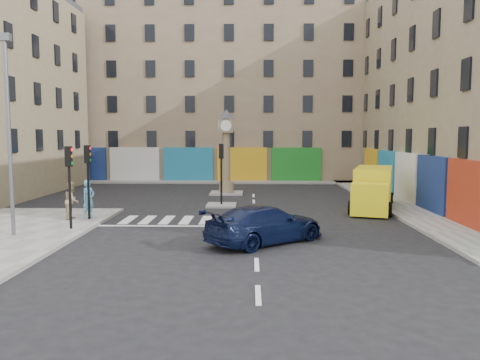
{
  "coord_description": "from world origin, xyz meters",
  "views": [
    {
      "loc": [
        -0.21,
        -20.36,
        4.34
      ],
      "look_at": [
        -0.77,
        3.98,
        2.0
      ],
      "focal_mm": 35.0,
      "sensor_mm": 36.0,
      "label": 1
    }
  ],
  "objects_px": {
    "lamp_post": "(9,124)",
    "navy_sedan": "(265,224)",
    "traffic_light_left_far": "(88,170)",
    "traffic_light_island": "(221,164)",
    "clock_pillar": "(226,146)",
    "traffic_light_left_near": "(69,174)",
    "pedestrian_blue": "(89,199)",
    "pedestrian_tan": "(72,200)",
    "yellow_van": "(373,189)"
  },
  "relations": [
    {
      "from": "lamp_post",
      "to": "yellow_van",
      "type": "bearing_deg",
      "value": 25.76
    },
    {
      "from": "traffic_light_left_near",
      "to": "traffic_light_island",
      "type": "height_order",
      "value": "traffic_light_left_near"
    },
    {
      "from": "traffic_light_left_far",
      "to": "traffic_light_island",
      "type": "xyz_separation_m",
      "value": [
        6.3,
        5.4,
        -0.03
      ]
    },
    {
      "from": "traffic_light_left_near",
      "to": "lamp_post",
      "type": "height_order",
      "value": "lamp_post"
    },
    {
      "from": "yellow_van",
      "to": "navy_sedan",
      "type": "bearing_deg",
      "value": -109.29
    },
    {
      "from": "lamp_post",
      "to": "yellow_van",
      "type": "xyz_separation_m",
      "value": [
        17.18,
        8.29,
        -3.59
      ]
    },
    {
      "from": "pedestrian_blue",
      "to": "navy_sedan",
      "type": "bearing_deg",
      "value": -87.47
    },
    {
      "from": "lamp_post",
      "to": "clock_pillar",
      "type": "relative_size",
      "value": 1.36
    },
    {
      "from": "traffic_light_left_far",
      "to": "pedestrian_blue",
      "type": "distance_m",
      "value": 1.56
    },
    {
      "from": "pedestrian_tan",
      "to": "traffic_light_island",
      "type": "bearing_deg",
      "value": -59.23
    },
    {
      "from": "lamp_post",
      "to": "traffic_light_left_far",
      "type": "bearing_deg",
      "value": 63.43
    },
    {
      "from": "pedestrian_tan",
      "to": "traffic_light_left_near",
      "type": "bearing_deg",
      "value": -167.09
    },
    {
      "from": "traffic_light_left_near",
      "to": "traffic_light_island",
      "type": "xyz_separation_m",
      "value": [
        6.3,
        7.8,
        -0.03
      ]
    },
    {
      "from": "lamp_post",
      "to": "clock_pillar",
      "type": "xyz_separation_m",
      "value": [
        8.2,
        15.2,
        -1.24
      ]
    },
    {
      "from": "traffic_light_left_near",
      "to": "lamp_post",
      "type": "distance_m",
      "value": 3.21
    },
    {
      "from": "lamp_post",
      "to": "navy_sedan",
      "type": "relative_size",
      "value": 1.58
    },
    {
      "from": "clock_pillar",
      "to": "yellow_van",
      "type": "height_order",
      "value": "clock_pillar"
    },
    {
      "from": "traffic_light_island",
      "to": "clock_pillar",
      "type": "xyz_separation_m",
      "value": [
        0.0,
        6.0,
        0.96
      ]
    },
    {
      "from": "yellow_van",
      "to": "pedestrian_tan",
      "type": "xyz_separation_m",
      "value": [
        -16.12,
        -4.49,
        -0.11
      ]
    },
    {
      "from": "traffic_light_island",
      "to": "yellow_van",
      "type": "relative_size",
      "value": 0.53
    },
    {
      "from": "traffic_light_island",
      "to": "pedestrian_blue",
      "type": "height_order",
      "value": "traffic_light_island"
    },
    {
      "from": "yellow_van",
      "to": "traffic_light_left_near",
      "type": "bearing_deg",
      "value": -138.31
    },
    {
      "from": "pedestrian_blue",
      "to": "yellow_van",
      "type": "bearing_deg",
      "value": -44.32
    },
    {
      "from": "navy_sedan",
      "to": "yellow_van",
      "type": "relative_size",
      "value": 0.76
    },
    {
      "from": "traffic_light_left_near",
      "to": "pedestrian_tan",
      "type": "xyz_separation_m",
      "value": [
        -0.84,
        2.4,
        -1.53
      ]
    },
    {
      "from": "traffic_light_left_near",
      "to": "clock_pillar",
      "type": "bearing_deg",
      "value": 65.45
    },
    {
      "from": "clock_pillar",
      "to": "pedestrian_blue",
      "type": "height_order",
      "value": "clock_pillar"
    },
    {
      "from": "clock_pillar",
      "to": "traffic_light_left_near",
      "type": "bearing_deg",
      "value": -114.55
    },
    {
      "from": "traffic_light_left_near",
      "to": "clock_pillar",
      "type": "xyz_separation_m",
      "value": [
        6.3,
        13.8,
        0.93
      ]
    },
    {
      "from": "traffic_light_island",
      "to": "traffic_light_left_near",
      "type": "bearing_deg",
      "value": -128.93
    },
    {
      "from": "traffic_light_island",
      "to": "navy_sedan",
      "type": "relative_size",
      "value": 0.71
    },
    {
      "from": "traffic_light_island",
      "to": "pedestrian_blue",
      "type": "distance_m",
      "value": 8.3
    },
    {
      "from": "traffic_light_island",
      "to": "navy_sedan",
      "type": "xyz_separation_m",
      "value": [
        2.38,
        -9.76,
        -1.83
      ]
    },
    {
      "from": "clock_pillar",
      "to": "pedestrian_blue",
      "type": "distance_m",
      "value": 12.99
    },
    {
      "from": "pedestrian_tan",
      "to": "lamp_post",
      "type": "bearing_deg",
      "value": 158.02
    },
    {
      "from": "yellow_van",
      "to": "pedestrian_blue",
      "type": "height_order",
      "value": "yellow_van"
    },
    {
      "from": "clock_pillar",
      "to": "navy_sedan",
      "type": "height_order",
      "value": "clock_pillar"
    },
    {
      "from": "yellow_van",
      "to": "traffic_light_left_far",
      "type": "bearing_deg",
      "value": -146.2
    },
    {
      "from": "traffic_light_left_near",
      "to": "navy_sedan",
      "type": "height_order",
      "value": "traffic_light_left_near"
    },
    {
      "from": "traffic_light_left_far",
      "to": "pedestrian_blue",
      "type": "bearing_deg",
      "value": 110.88
    },
    {
      "from": "navy_sedan",
      "to": "traffic_light_island",
      "type": "bearing_deg",
      "value": -25.78
    },
    {
      "from": "traffic_light_left_near",
      "to": "navy_sedan",
      "type": "xyz_separation_m",
      "value": [
        8.68,
        -1.96,
        -1.86
      ]
    },
    {
      "from": "traffic_light_left_near",
      "to": "traffic_light_left_far",
      "type": "height_order",
      "value": "same"
    },
    {
      "from": "traffic_light_island",
      "to": "lamp_post",
      "type": "relative_size",
      "value": 0.45
    },
    {
      "from": "navy_sedan",
      "to": "pedestrian_blue",
      "type": "height_order",
      "value": "pedestrian_blue"
    },
    {
      "from": "pedestrian_blue",
      "to": "pedestrian_tan",
      "type": "distance_m",
      "value": 0.79
    },
    {
      "from": "traffic_light_island",
      "to": "pedestrian_tan",
      "type": "distance_m",
      "value": 9.08
    },
    {
      "from": "lamp_post",
      "to": "clock_pillar",
      "type": "height_order",
      "value": "lamp_post"
    },
    {
      "from": "traffic_light_left_far",
      "to": "yellow_van",
      "type": "bearing_deg",
      "value": 16.37
    },
    {
      "from": "traffic_light_left_near",
      "to": "traffic_light_left_far",
      "type": "distance_m",
      "value": 2.4
    }
  ]
}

